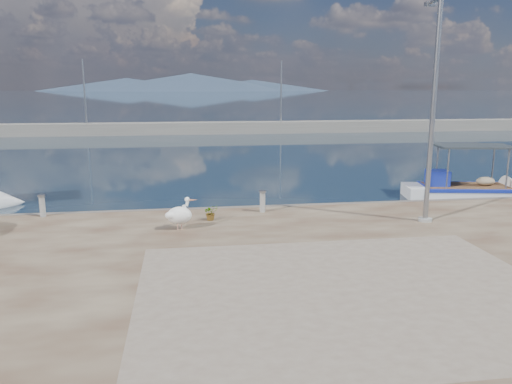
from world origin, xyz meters
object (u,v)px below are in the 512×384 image
(pelican, at_px, (180,215))
(lamp_post, at_px, (432,120))
(bollard_near, at_px, (263,200))
(boat_right, at_px, (467,193))

(pelican, distance_m, lamp_post, 8.44)
(lamp_post, distance_m, bollard_near, 6.16)
(pelican, relative_size, lamp_post, 0.15)
(boat_right, height_order, lamp_post, lamp_post)
(boat_right, distance_m, bollard_near, 10.22)
(boat_right, height_order, pelican, boat_right)
(lamp_post, bearing_deg, bollard_near, 158.98)
(pelican, distance_m, bollard_near, 3.38)
(pelican, bearing_deg, lamp_post, -23.40)
(lamp_post, bearing_deg, boat_right, 48.04)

